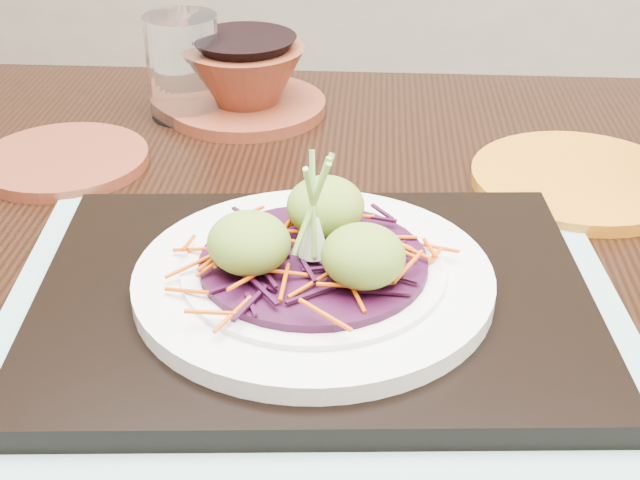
% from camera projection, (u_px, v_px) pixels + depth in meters
% --- Properties ---
extents(dining_table, '(1.43, 1.06, 0.82)m').
position_uv_depth(dining_table, '(290.00, 382.00, 0.72)').
color(dining_table, black).
rests_on(dining_table, ground).
extents(placemat, '(0.50, 0.43, 0.00)m').
position_uv_depth(placemat, '(314.00, 310.00, 0.61)').
color(placemat, '#85ABA2').
rests_on(placemat, dining_table).
extents(serving_tray, '(0.43, 0.36, 0.02)m').
position_uv_depth(serving_tray, '(314.00, 298.00, 0.61)').
color(serving_tray, black).
rests_on(serving_tray, placemat).
extents(white_plate, '(0.24, 0.24, 0.02)m').
position_uv_depth(white_plate, '(314.00, 278.00, 0.60)').
color(white_plate, white).
rests_on(white_plate, serving_tray).
extents(cabbage_bed, '(0.15, 0.15, 0.01)m').
position_uv_depth(cabbage_bed, '(313.00, 262.00, 0.60)').
color(cabbage_bed, '#310926').
rests_on(cabbage_bed, white_plate).
extents(carrot_julienne, '(0.19, 0.19, 0.01)m').
position_uv_depth(carrot_julienne, '(313.00, 253.00, 0.59)').
color(carrot_julienne, '#CD4503').
rests_on(carrot_julienne, cabbage_bed).
extents(guacamole_scoops, '(0.13, 0.12, 0.04)m').
position_uv_depth(guacamole_scoops, '(313.00, 235.00, 0.58)').
color(guacamole_scoops, olive).
rests_on(guacamole_scoops, cabbage_bed).
extents(scallion_garnish, '(0.06, 0.06, 0.08)m').
position_uv_depth(scallion_garnish, '(313.00, 209.00, 0.57)').
color(scallion_garnish, '#7FB247').
rests_on(scallion_garnish, cabbage_bed).
extents(terracotta_side_plate, '(0.18, 0.18, 0.01)m').
position_uv_depth(terracotta_side_plate, '(64.00, 160.00, 0.82)').
color(terracotta_side_plate, maroon).
rests_on(terracotta_side_plate, dining_table).
extents(water_glass, '(0.10, 0.10, 0.10)m').
position_uv_depth(water_glass, '(184.00, 67.00, 0.90)').
color(water_glass, white).
rests_on(water_glass, dining_table).
extents(terracotta_bowl_set, '(0.18, 0.18, 0.07)m').
position_uv_depth(terracotta_bowl_set, '(245.00, 83.00, 0.92)').
color(terracotta_bowl_set, maroon).
rests_on(terracotta_bowl_set, dining_table).
extents(yellow_plate, '(0.23, 0.23, 0.01)m').
position_uv_depth(yellow_plate, '(579.00, 179.00, 0.78)').
color(yellow_plate, '#B86714').
rests_on(yellow_plate, dining_table).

